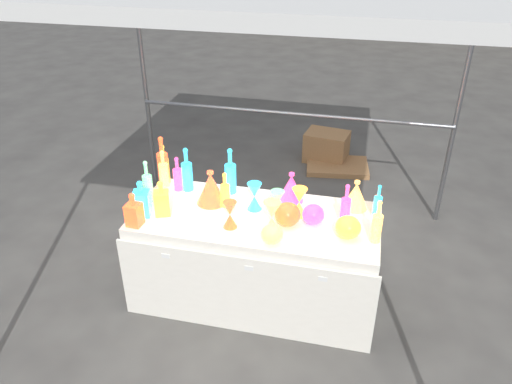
% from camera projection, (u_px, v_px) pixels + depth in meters
% --- Properties ---
extents(ground, '(80.00, 80.00, 0.00)m').
position_uv_depth(ground, '(256.00, 294.00, 4.04)').
color(ground, '#5F5D58').
rests_on(ground, ground).
extents(display_table, '(1.84, 0.83, 0.75)m').
position_uv_depth(display_table, '(256.00, 257.00, 3.84)').
color(display_table, white).
rests_on(display_table, ground).
extents(cardboard_box_closed, '(0.56, 0.44, 0.37)m').
position_uv_depth(cardboard_box_closed, '(326.00, 147.00, 6.08)').
color(cardboard_box_closed, '#B17E50').
rests_on(cardboard_box_closed, ground).
extents(cardboard_box_flat, '(0.78, 0.60, 0.06)m').
position_uv_depth(cardboard_box_flat, '(337.00, 166.00, 5.96)').
color(cardboard_box_flat, '#B17E50').
rests_on(cardboard_box_flat, ground).
extents(bottle_0, '(0.11, 0.11, 0.33)m').
position_uv_depth(bottle_0, '(164.00, 164.00, 4.04)').
color(bottle_0, red).
rests_on(bottle_0, display_table).
extents(bottle_1, '(0.10, 0.10, 0.37)m').
position_uv_depth(bottle_1, '(187.00, 169.00, 3.91)').
color(bottle_1, '#198E1B').
rests_on(bottle_1, display_table).
extents(bottle_2, '(0.10, 0.10, 0.41)m').
position_uv_depth(bottle_2, '(162.00, 160.00, 4.01)').
color(bottle_2, orange).
rests_on(bottle_2, display_table).
extents(bottle_3, '(0.10, 0.10, 0.29)m').
position_uv_depth(bottle_3, '(178.00, 174.00, 3.93)').
color(bottle_3, '#1C50A5').
rests_on(bottle_3, display_table).
extents(bottle_4, '(0.09, 0.09, 0.32)m').
position_uv_depth(bottle_4, '(163.00, 169.00, 3.98)').
color(bottle_4, '#14806C').
rests_on(bottle_4, display_table).
extents(bottle_5, '(0.09, 0.09, 0.34)m').
position_uv_depth(bottle_5, '(147.00, 181.00, 3.77)').
color(bottle_5, '#B62488').
rests_on(bottle_5, display_table).
extents(bottle_6, '(0.09, 0.09, 0.28)m').
position_uv_depth(bottle_6, '(225.00, 190.00, 3.72)').
color(bottle_6, red).
rests_on(bottle_6, display_table).
extents(bottle_7, '(0.09, 0.09, 0.38)m').
position_uv_depth(bottle_7, '(230.00, 171.00, 3.87)').
color(bottle_7, '#198E1B').
rests_on(bottle_7, display_table).
extents(decanter_0, '(0.14, 0.14, 0.27)m').
position_uv_depth(decanter_0, '(161.00, 198.00, 3.62)').
color(decanter_0, red).
rests_on(decanter_0, display_table).
extents(decanter_1, '(0.11, 0.11, 0.26)m').
position_uv_depth(decanter_1, '(133.00, 209.00, 3.50)').
color(decanter_1, orange).
rests_on(decanter_1, display_table).
extents(decanter_2, '(0.14, 0.14, 0.28)m').
position_uv_depth(decanter_2, '(141.00, 198.00, 3.61)').
color(decanter_2, '#198E1B').
rests_on(decanter_2, display_table).
extents(hourglass_0, '(0.11, 0.11, 0.20)m').
position_uv_depth(hourglass_0, '(230.00, 215.00, 3.49)').
color(hourglass_0, orange).
rests_on(hourglass_0, display_table).
extents(hourglass_2, '(0.15, 0.15, 0.25)m').
position_uv_depth(hourglass_2, '(272.00, 218.00, 3.41)').
color(hourglass_2, '#14806C').
rests_on(hourglass_2, display_table).
extents(hourglass_3, '(0.13, 0.13, 0.21)m').
position_uv_depth(hourglass_3, '(277.00, 204.00, 3.61)').
color(hourglass_3, '#B62488').
rests_on(hourglass_3, display_table).
extents(hourglass_4, '(0.12, 0.12, 0.22)m').
position_uv_depth(hourglass_4, '(299.00, 202.00, 3.61)').
color(hourglass_4, red).
rests_on(hourglass_4, display_table).
extents(hourglass_5, '(0.14, 0.14, 0.22)m').
position_uv_depth(hourglass_5, '(254.00, 196.00, 3.69)').
color(hourglass_5, '#198E1B').
rests_on(hourglass_5, display_table).
extents(globe_0, '(0.19, 0.19, 0.14)m').
position_uv_depth(globe_0, '(348.00, 228.00, 3.39)').
color(globe_0, red).
rests_on(globe_0, display_table).
extents(globe_1, '(0.19, 0.19, 0.12)m').
position_uv_depth(globe_1, '(272.00, 235.00, 3.34)').
color(globe_1, '#14806C').
rests_on(globe_1, display_table).
extents(globe_2, '(0.25, 0.25, 0.15)m').
position_uv_depth(globe_2, '(287.00, 215.00, 3.53)').
color(globe_2, orange).
rests_on(globe_2, display_table).
extents(globe_3, '(0.19, 0.19, 0.13)m').
position_uv_depth(globe_3, '(313.00, 215.00, 3.54)').
color(globe_3, '#1C50A5').
rests_on(globe_3, display_table).
extents(lampshade_0, '(0.28, 0.28, 0.27)m').
position_uv_depth(lampshade_0, '(211.00, 187.00, 3.76)').
color(lampshade_0, gold).
rests_on(lampshade_0, display_table).
extents(lampshade_2, '(0.24, 0.24, 0.24)m').
position_uv_depth(lampshade_2, '(291.00, 187.00, 3.80)').
color(lampshade_2, '#1C50A5').
rests_on(lampshade_2, display_table).
extents(lampshade_3, '(0.24, 0.24, 0.23)m').
position_uv_depth(lampshade_3, '(356.00, 194.00, 3.71)').
color(lampshade_3, '#14806C').
rests_on(lampshade_3, display_table).
extents(bottle_8, '(0.08, 0.08, 0.27)m').
position_uv_depth(bottle_8, '(378.00, 201.00, 3.58)').
color(bottle_8, '#198E1B').
rests_on(bottle_8, display_table).
extents(bottle_9, '(0.06, 0.06, 0.26)m').
position_uv_depth(bottle_9, '(378.00, 201.00, 3.59)').
color(bottle_9, orange).
rests_on(bottle_9, display_table).
extents(bottle_10, '(0.09, 0.09, 0.32)m').
position_uv_depth(bottle_10, '(346.00, 205.00, 3.49)').
color(bottle_10, '#1C50A5').
rests_on(bottle_10, display_table).
extents(bottle_11, '(0.08, 0.08, 0.32)m').
position_uv_depth(bottle_11, '(377.00, 221.00, 3.31)').
color(bottle_11, '#14806C').
rests_on(bottle_11, display_table).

